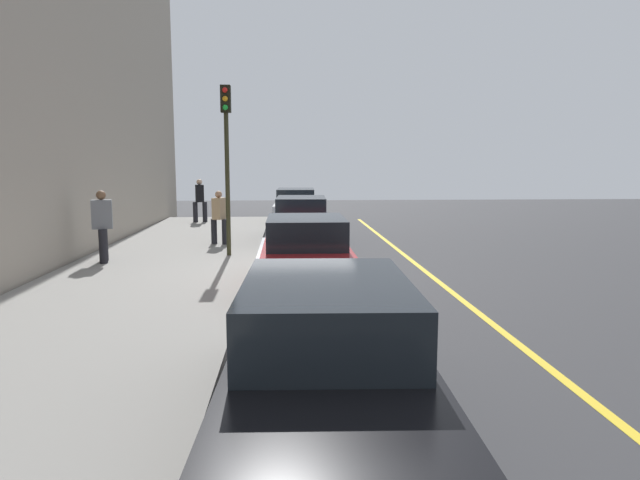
{
  "coord_description": "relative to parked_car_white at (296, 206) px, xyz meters",
  "views": [
    {
      "loc": [
        12.46,
        -0.16,
        2.63
      ],
      "look_at": [
        1.84,
        0.45,
        1.19
      ],
      "focal_mm": 31.84,
      "sensor_mm": 36.0,
      "label": 1
    }
  ],
  "objects": [
    {
      "name": "ground_plane",
      "position": [
        12.49,
        -0.21,
        -0.76
      ],
      "size": [
        56.0,
        56.0,
        0.0
      ],
      "primitive_type": "plane",
      "color": "#333335"
    },
    {
      "name": "sidewalk",
      "position": [
        12.49,
        -3.51,
        -0.68
      ],
      "size": [
        28.0,
        4.6,
        0.15
      ],
      "primitive_type": "cube",
      "color": "gray",
      "rests_on": "ground"
    },
    {
      "name": "lane_stripe_centre",
      "position": [
        12.49,
        2.99,
        -0.76
      ],
      "size": [
        28.0,
        0.14,
        0.01
      ],
      "primitive_type": "cube",
      "color": "gold",
      "rests_on": "ground"
    },
    {
      "name": "snow_bank_curb",
      "position": [
        10.3,
        -0.91,
        -0.65
      ],
      "size": [
        7.54,
        0.56,
        0.22
      ],
      "primitive_type": "cube",
      "color": "white",
      "rests_on": "ground"
    },
    {
      "name": "parked_car_white",
      "position": [
        0.0,
        0.0,
        0.0
      ],
      "size": [
        4.77,
        2.01,
        1.51
      ],
      "color": "black",
      "rests_on": "ground"
    },
    {
      "name": "parked_car_navy",
      "position": [
        6.26,
        0.08,
        -0.0
      ],
      "size": [
        4.74,
        2.01,
        1.51
      ],
      "color": "black",
      "rests_on": "ground"
    },
    {
      "name": "parked_car_red",
      "position": [
        13.34,
        0.01,
        -0.0
      ],
      "size": [
        4.13,
        1.91,
        1.51
      ],
      "color": "black",
      "rests_on": "ground"
    },
    {
      "name": "parked_car_black",
      "position": [
        19.75,
        -0.0,
        0.0
      ],
      "size": [
        4.83,
        2.01,
        1.51
      ],
      "color": "black",
      "rests_on": "ground"
    },
    {
      "name": "pedestrian_black_coat",
      "position": [
        0.71,
        -4.07,
        0.36
      ],
      "size": [
        0.55,
        0.58,
        1.81
      ],
      "color": "black",
      "rests_on": "sidewalk"
    },
    {
      "name": "pedestrian_tan_coat",
      "position": [
        7.45,
        -2.47,
        0.27
      ],
      "size": [
        0.51,
        0.52,
        1.64
      ],
      "color": "black",
      "rests_on": "sidewalk"
    },
    {
      "name": "pedestrian_grey_coat",
      "position": [
        10.52,
        -5.01,
        0.35
      ],
      "size": [
        0.58,
        0.55,
        1.81
      ],
      "color": "black",
      "rests_on": "sidewalk"
    },
    {
      "name": "traffic_light_pole",
      "position": [
        9.64,
        -1.96,
        2.42
      ],
      "size": [
        0.35,
        0.26,
        4.5
      ],
      "color": "#2D2D19",
      "rests_on": "sidewalk"
    }
  ]
}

